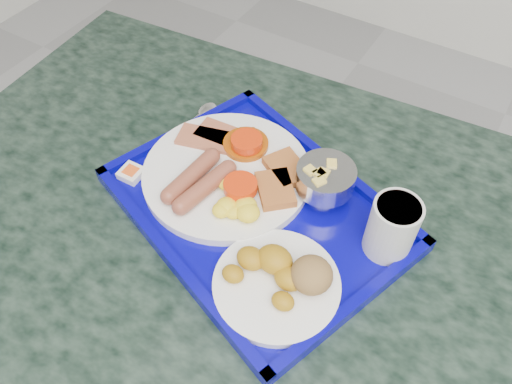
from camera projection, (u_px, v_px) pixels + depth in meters
table at (254, 288)px, 0.94m from camera, size 1.27×0.89×0.76m
tray at (256, 210)px, 0.80m from camera, size 0.53×0.46×0.03m
main_plate at (230, 174)px, 0.82m from camera, size 0.28×0.28×0.04m
bread_plate at (282, 278)px, 0.69m from camera, size 0.18×0.18×0.06m
fruit_bowl at (325, 179)px, 0.78m from camera, size 0.09×0.09×0.07m
juice_cup at (392, 226)px, 0.71m from camera, size 0.07×0.07×0.10m
spoon at (200, 118)px, 0.92m from camera, size 0.03×0.18×0.01m
knife at (179, 136)px, 0.89m from camera, size 0.02×0.17×0.00m
jam_packet at (131, 173)px, 0.83m from camera, size 0.04×0.04×0.01m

